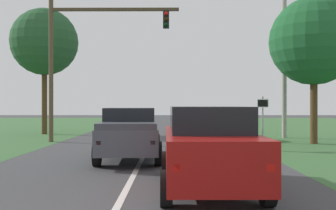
# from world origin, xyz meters

# --- Properties ---
(ground_plane) EXTENTS (120.00, 120.00, 0.00)m
(ground_plane) POSITION_xyz_m (0.00, 9.52, 0.00)
(ground_plane) COLOR #424244
(red_suv_near) EXTENTS (2.25, 4.80, 1.94)m
(red_suv_near) POSITION_xyz_m (1.91, 5.15, 1.02)
(red_suv_near) COLOR #9E1411
(red_suv_near) RESTS_ON ground_plane
(pickup_truck_lead) EXTENTS (2.40, 5.36, 1.87)m
(pickup_truck_lead) POSITION_xyz_m (-0.42, 10.06, 0.96)
(pickup_truck_lead) COLOR #4C515B
(pickup_truck_lead) RESTS_ON ground_plane
(traffic_light) EXTENTS (6.94, 0.40, 7.66)m
(traffic_light) POSITION_xyz_m (-3.57, 16.69, 5.02)
(traffic_light) COLOR brown
(traffic_light) RESTS_ON ground_plane
(keep_moving_sign) EXTENTS (0.60, 0.09, 2.41)m
(keep_moving_sign) POSITION_xyz_m (5.89, 16.43, 1.55)
(keep_moving_sign) COLOR gray
(keep_moving_sign) RESTS_ON ground_plane
(oak_tree_right) EXTENTS (4.48, 4.48, 7.47)m
(oak_tree_right) POSITION_xyz_m (8.34, 15.82, 5.21)
(oak_tree_right) COLOR #4C351E
(oak_tree_right) RESTS_ON ground_plane
(utility_pole_right) EXTENTS (0.28, 0.28, 8.65)m
(utility_pole_right) POSITION_xyz_m (7.86, 19.29, 4.32)
(utility_pole_right) COLOR #9E998E
(utility_pole_right) RESTS_ON ground_plane
(extra_tree_1) EXTENTS (4.48, 4.48, 8.47)m
(extra_tree_1) POSITION_xyz_m (-7.46, 22.14, 6.20)
(extra_tree_1) COLOR #4C351E
(extra_tree_1) RESTS_ON ground_plane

